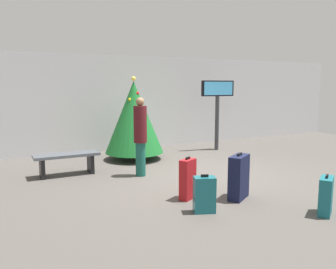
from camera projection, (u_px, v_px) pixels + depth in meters
ground_plane at (206, 176)px, 7.60m from camera, size 16.00×16.00×0.00m
back_wall at (137, 103)px, 10.82m from camera, size 16.00×0.20×2.82m
holiday_tree at (134, 117)px, 9.14m from camera, size 1.52×1.52×2.17m
flight_info_kiosk at (217, 101)px, 10.43m from camera, size 1.04×0.21×2.08m
waiting_bench at (67, 159)px, 7.61m from camera, size 1.38×0.44×0.48m
traveller_0 at (140, 135)px, 7.49m from camera, size 0.40×0.40×1.69m
suitcase_0 at (204, 195)px, 5.41m from camera, size 0.38×0.31×0.60m
suitcase_1 at (188, 179)px, 6.03m from camera, size 0.36×0.30×0.74m
suitcase_2 at (239, 177)px, 6.05m from camera, size 0.54×0.45×0.80m
suitcase_3 at (326, 196)px, 5.32m from camera, size 0.43×0.37×0.62m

